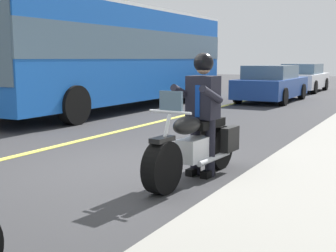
{
  "coord_description": "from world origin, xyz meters",
  "views": [
    {
      "loc": [
        5.46,
        3.93,
        1.66
      ],
      "look_at": [
        0.14,
        1.0,
        0.75
      ],
      "focal_mm": 48.28,
      "sensor_mm": 36.0,
      "label": 1
    }
  ],
  "objects_px": {
    "motorcycle_main": "(196,147)",
    "car_dark": "(271,84)",
    "bus_far": "(117,52)",
    "car_silver": "(303,78)",
    "rider_main": "(203,103)"
  },
  "relations": [
    {
      "from": "motorcycle_main",
      "to": "bus_far",
      "type": "relative_size",
      "value": 0.2
    },
    {
      "from": "bus_far",
      "to": "car_silver",
      "type": "bearing_deg",
      "value": 162.2
    },
    {
      "from": "bus_far",
      "to": "car_dark",
      "type": "xyz_separation_m",
      "value": [
        -5.05,
        3.74,
        -1.18
      ]
    },
    {
      "from": "bus_far",
      "to": "car_silver",
      "type": "height_order",
      "value": "bus_far"
    },
    {
      "from": "bus_far",
      "to": "car_dark",
      "type": "relative_size",
      "value": 2.4
    },
    {
      "from": "bus_far",
      "to": "car_silver",
      "type": "distance_m",
      "value": 11.84
    },
    {
      "from": "motorcycle_main",
      "to": "rider_main",
      "type": "distance_m",
      "value": 0.61
    },
    {
      "from": "bus_far",
      "to": "motorcycle_main",
      "type": "bearing_deg",
      "value": 41.98
    },
    {
      "from": "car_dark",
      "to": "car_silver",
      "type": "bearing_deg",
      "value": -178.7
    },
    {
      "from": "motorcycle_main",
      "to": "car_dark",
      "type": "distance_m",
      "value": 12.06
    },
    {
      "from": "motorcycle_main",
      "to": "car_dark",
      "type": "height_order",
      "value": "car_dark"
    },
    {
      "from": "motorcycle_main",
      "to": "car_silver",
      "type": "height_order",
      "value": "car_silver"
    },
    {
      "from": "car_dark",
      "to": "motorcycle_main",
      "type": "bearing_deg",
      "value": 11.27
    },
    {
      "from": "car_silver",
      "to": "car_dark",
      "type": "height_order",
      "value": "same"
    },
    {
      "from": "motorcycle_main",
      "to": "rider_main",
      "type": "bearing_deg",
      "value": 177.25
    }
  ]
}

